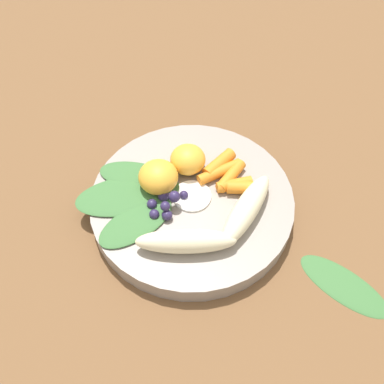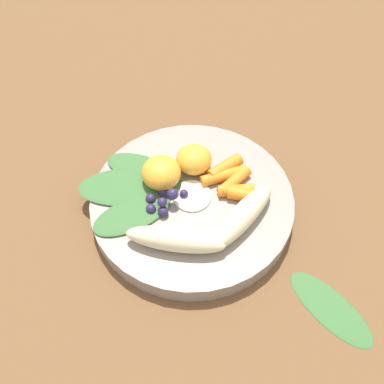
# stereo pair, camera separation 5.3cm
# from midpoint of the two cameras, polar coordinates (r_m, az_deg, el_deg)

# --- Properties ---
(ground_plane) EXTENTS (2.40, 2.40, 0.00)m
(ground_plane) POSITION_cam_midpoint_polar(r_m,az_deg,el_deg) (0.56, -2.71, -2.41)
(ground_plane) COLOR brown
(bowl) EXTENTS (0.26, 0.26, 0.03)m
(bowl) POSITION_cam_midpoint_polar(r_m,az_deg,el_deg) (0.55, -2.76, -1.63)
(bowl) COLOR gray
(bowl) RESTS_ON ground_plane
(banana_peeled_left) EXTENTS (0.11, 0.09, 0.03)m
(banana_peeled_left) POSITION_cam_midpoint_polar(r_m,az_deg,el_deg) (0.51, 4.33, -2.54)
(banana_peeled_left) COLOR beige
(banana_peeled_left) RESTS_ON bowl
(banana_peeled_right) EXTENTS (0.04, 0.12, 0.03)m
(banana_peeled_right) POSITION_cam_midpoint_polar(r_m,az_deg,el_deg) (0.49, -3.93, -6.79)
(banana_peeled_right) COLOR beige
(banana_peeled_right) RESTS_ON bowl
(orange_segment_near) EXTENTS (0.05, 0.05, 0.04)m
(orange_segment_near) POSITION_cam_midpoint_polar(r_m,az_deg,el_deg) (0.54, -7.35, 1.84)
(orange_segment_near) COLOR #F4A833
(orange_segment_near) RESTS_ON bowl
(orange_segment_far) EXTENTS (0.05, 0.05, 0.03)m
(orange_segment_far) POSITION_cam_midpoint_polar(r_m,az_deg,el_deg) (0.56, -3.01, 4.22)
(orange_segment_far) COLOR #F4A833
(orange_segment_far) RESTS_ON bowl
(carrot_front) EXTENTS (0.02, 0.05, 0.02)m
(carrot_front) POSITION_cam_midpoint_polar(r_m,az_deg,el_deg) (0.54, 4.50, 0.07)
(carrot_front) COLOR orange
(carrot_front) RESTS_ON bowl
(carrot_mid_left) EXTENTS (0.02, 0.05, 0.01)m
(carrot_mid_left) POSITION_cam_midpoint_polar(r_m,az_deg,el_deg) (0.54, 2.91, 0.82)
(carrot_mid_left) COLOR orange
(carrot_mid_left) RESTS_ON bowl
(carrot_mid_right) EXTENTS (0.05, 0.04, 0.01)m
(carrot_mid_right) POSITION_cam_midpoint_polar(r_m,az_deg,el_deg) (0.55, 2.48, 2.00)
(carrot_mid_right) COLOR orange
(carrot_mid_right) RESTS_ON bowl
(carrot_rear) EXTENTS (0.04, 0.06, 0.01)m
(carrot_rear) POSITION_cam_midpoint_polar(r_m,az_deg,el_deg) (0.56, 0.99, 2.54)
(carrot_rear) COLOR orange
(carrot_rear) RESTS_ON bowl
(carrot_small) EXTENTS (0.05, 0.05, 0.02)m
(carrot_small) POSITION_cam_midpoint_polar(r_m,az_deg,el_deg) (0.56, 0.95, 3.65)
(carrot_small) COLOR orange
(carrot_small) RESTS_ON bowl
(blueberry_pile) EXTENTS (0.06, 0.05, 0.03)m
(blueberry_pile) POSITION_cam_midpoint_polar(r_m,az_deg,el_deg) (0.53, -6.76, -1.28)
(blueberry_pile) COLOR #2D234C
(blueberry_pile) RESTS_ON bowl
(coconut_shred_patch) EXTENTS (0.05, 0.05, 0.00)m
(coconut_shred_patch) POSITION_cam_midpoint_polar(r_m,az_deg,el_deg) (0.54, -3.10, -0.74)
(coconut_shred_patch) COLOR white
(coconut_shred_patch) RESTS_ON bowl
(kale_leaf_left) EXTENTS (0.08, 0.11, 0.00)m
(kale_leaf_left) POSITION_cam_midpoint_polar(r_m,az_deg,el_deg) (0.57, -10.04, 1.95)
(kale_leaf_left) COLOR #3D7038
(kale_leaf_left) RESTS_ON bowl
(kale_leaf_right) EXTENTS (0.08, 0.14, 0.00)m
(kale_leaf_right) POSITION_cam_midpoint_polar(r_m,az_deg,el_deg) (0.55, -11.26, -0.55)
(kale_leaf_right) COLOR #3D7038
(kale_leaf_right) RESTS_ON bowl
(kale_leaf_rear) EXTENTS (0.10, 0.11, 0.00)m
(kale_leaf_rear) POSITION_cam_midpoint_polar(r_m,az_deg,el_deg) (0.52, -10.39, -4.19)
(kale_leaf_rear) COLOR #3D7038
(kale_leaf_rear) RESTS_ON bowl
(kale_leaf_stray) EXTENTS (0.11, 0.11, 0.01)m
(kale_leaf_stray) POSITION_cam_midpoint_polar(r_m,az_deg,el_deg) (0.53, 16.95, -11.99)
(kale_leaf_stray) COLOR #3D7038
(kale_leaf_stray) RESTS_ON ground_plane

